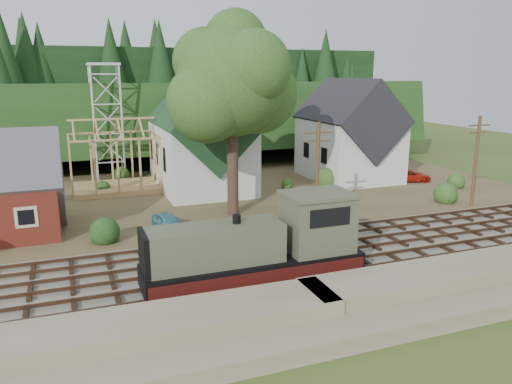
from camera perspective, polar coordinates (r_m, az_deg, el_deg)
name	(u,v)px	position (r m, az deg, el deg)	size (l,w,h in m)	color
ground	(253,264)	(30.99, -0.31, -8.23)	(140.00, 140.00, 0.00)	#384C1E
embankment	(318,329)	(23.97, 7.10, -15.23)	(64.00, 5.00, 1.60)	#7F7259
railroad_bed	(253,263)	(30.96, -0.31, -8.09)	(64.00, 11.00, 0.16)	#726B5B
village_flat	(186,196)	(47.45, -7.95, -0.42)	(64.00, 26.00, 0.30)	brown
hillside	(147,158)	(70.63, -12.37, 3.86)	(70.00, 28.00, 8.00)	#1E3F19
ridge	(132,143)	(86.32, -14.00, 5.49)	(80.00, 20.00, 12.00)	black
church	(201,139)	(48.59, -6.29, 6.00)	(8.40, 15.17, 13.00)	silver
farmhouse	(349,136)	(54.26, 10.58, 6.30)	(8.40, 10.80, 10.60)	silver
timber_frame	(114,160)	(49.81, -15.87, 3.52)	(8.20, 6.20, 6.99)	tan
lattice_tower	(105,87)	(55.13, -16.93, 11.46)	(3.20, 3.20, 12.12)	silver
big_tree	(234,89)	(39.03, -2.58, 11.66)	(10.90, 8.40, 14.70)	#38281E
telegraph_pole_near	(317,173)	(37.13, 7.01, 2.18)	(2.20, 0.28, 8.00)	#4C331E
telegraph_pole_far	(476,160)	(46.00, 23.82, 3.32)	(2.20, 0.28, 8.00)	#4C331E
locomotive	(262,248)	(27.41, 0.73, -6.43)	(12.03, 3.01, 4.81)	black
car_blue	(168,223)	(36.44, -9.99, -3.48)	(1.54, 3.84, 1.31)	teal
car_red	(411,176)	(54.84, 17.26, 1.77)	(1.93, 4.18, 1.16)	red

